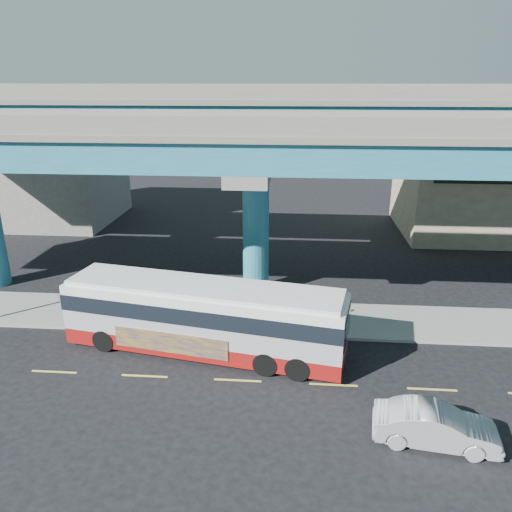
{
  "coord_description": "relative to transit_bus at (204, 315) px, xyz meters",
  "views": [
    {
      "loc": [
        2.24,
        -18.19,
        11.94
      ],
      "look_at": [
        0.42,
        4.0,
        4.05
      ],
      "focal_mm": 35.0,
      "sensor_mm": 36.0,
      "label": 1
    }
  ],
  "objects": [
    {
      "name": "ground",
      "position": [
        1.79,
        -2.02,
        -1.82
      ],
      "size": [
        120.0,
        120.0,
        0.0
      ],
      "primitive_type": "plane",
      "color": "black",
      "rests_on": "ground"
    },
    {
      "name": "sidewalk",
      "position": [
        1.79,
        3.48,
        -1.75
      ],
      "size": [
        70.0,
        4.0,
        0.15
      ],
      "primitive_type": "cube",
      "color": "gray",
      "rests_on": "ground"
    },
    {
      "name": "lane_markings",
      "position": [
        1.79,
        -2.32,
        -1.82
      ],
      "size": [
        58.0,
        0.12,
        0.01
      ],
      "color": "#D8C64C",
      "rests_on": "ground"
    },
    {
      "name": "viaduct",
      "position": [
        1.79,
        7.08,
        7.32
      ],
      "size": [
        52.0,
        12.4,
        11.7
      ],
      "color": "#225E80",
      "rests_on": "ground"
    },
    {
      "name": "building_beige",
      "position": [
        19.79,
        20.96,
        1.69
      ],
      "size": [
        14.0,
        10.23,
        7.0
      ],
      "color": "tan",
      "rests_on": "ground"
    },
    {
      "name": "building_concrete",
      "position": [
        -18.21,
        21.98,
        2.68
      ],
      "size": [
        12.0,
        10.0,
        9.0
      ],
      "primitive_type": "cube",
      "color": "gray",
      "rests_on": "ground"
    },
    {
      "name": "transit_bus",
      "position": [
        0.0,
        0.0,
        0.0
      ],
      "size": [
        13.22,
        5.12,
        3.32
      ],
      "rotation": [
        0.0,
        0.0,
        -0.19
      ],
      "color": "maroon",
      "rests_on": "ground"
    },
    {
      "name": "sedan",
      "position": [
        9.02,
        -5.56,
        -1.13
      ],
      "size": [
        2.65,
        4.62,
        1.39
      ],
      "primitive_type": "imported",
      "rotation": [
        0.0,
        0.0,
        1.43
      ],
      "color": "#A8A8AD",
      "rests_on": "ground"
    },
    {
      "name": "stop_sign",
      "position": [
        4.35,
        2.15,
        0.03
      ],
      "size": [
        0.69,
        0.25,
        2.39
      ],
      "rotation": [
        0.0,
        0.0,
        -0.08
      ],
      "color": "gray",
      "rests_on": "sidewalk"
    }
  ]
}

